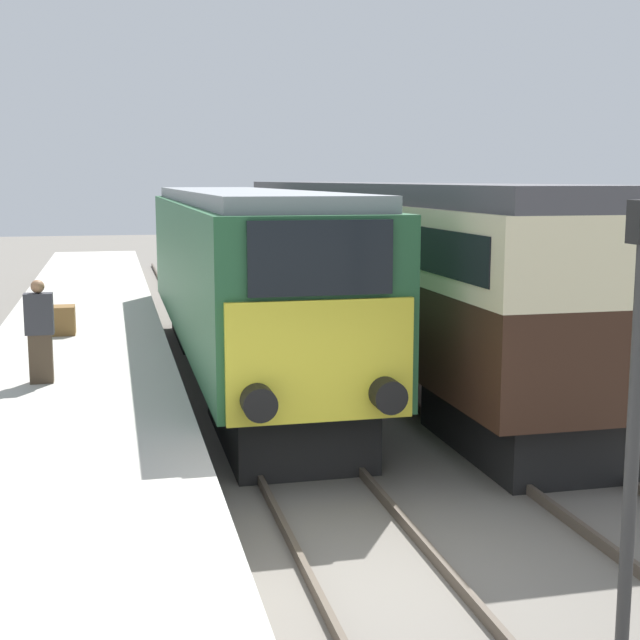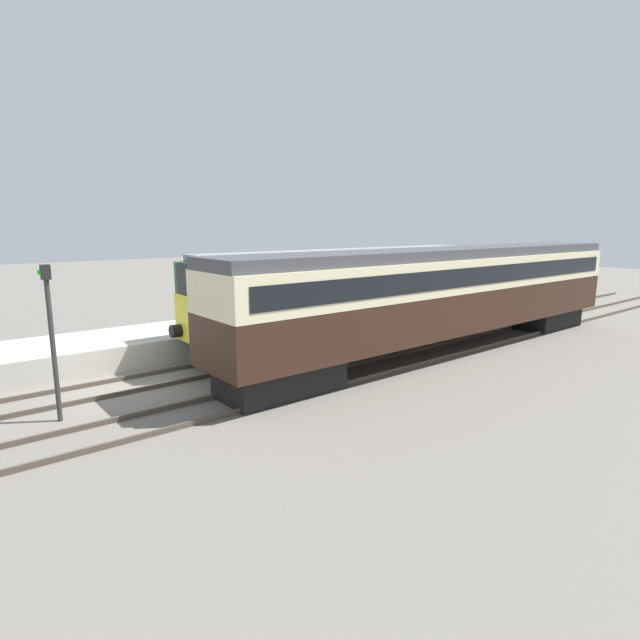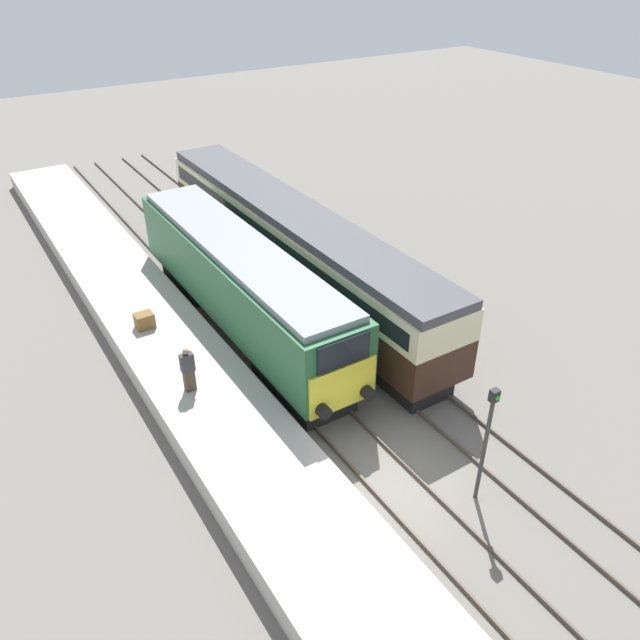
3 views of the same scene
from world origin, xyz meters
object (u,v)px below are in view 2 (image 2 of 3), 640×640
object	(u,v)px
locomotive	(354,291)
person_on_platform	(232,300)
passenger_carriage	(448,289)
luggage_crate	(316,302)
signal_post	(51,330)

from	to	relation	value
locomotive	person_on_platform	bearing A→B (deg)	-135.84
passenger_carriage	luggage_crate	size ratio (longest dim) A/B	28.70
locomotive	luggage_crate	size ratio (longest dim) A/B	21.20
locomotive	passenger_carriage	distance (m)	3.86
person_on_platform	luggage_crate	distance (m)	4.62
person_on_platform	signal_post	world-z (taller)	signal_post
person_on_platform	luggage_crate	bearing A→B (deg)	89.90
passenger_carriage	luggage_crate	world-z (taller)	passenger_carriage
locomotive	signal_post	xyz separation A→B (m)	(1.70, -11.65, 0.16)
signal_post	passenger_carriage	bearing A→B (deg)	82.80
luggage_crate	signal_post	bearing A→B (deg)	-66.69
passenger_carriage	person_on_platform	size ratio (longest dim) A/B	12.13
signal_post	person_on_platform	bearing A→B (deg)	124.16
locomotive	luggage_crate	world-z (taller)	locomotive
locomotive	person_on_platform	world-z (taller)	locomotive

